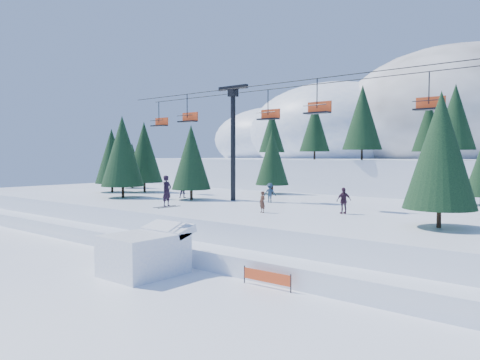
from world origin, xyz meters
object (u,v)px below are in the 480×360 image
Objects in this scene: jump_kicker at (146,252)px; banner_far at (346,285)px; banner_near at (267,277)px; chairlift at (329,119)px.

jump_kicker reaches higher than banner_far.
banner_far is at bearing 17.74° from jump_kicker.
jump_kicker reaches higher than banner_near.
banner_near is (6.75, 2.10, -0.70)m from jump_kicker.
banner_near is 3.90m from banner_far.
banner_near and banner_far have the same top height.
chairlift is (2.58, 15.62, 8.08)m from jump_kicker.
banner_near is at bearing 17.30° from jump_kicker.
banner_near is at bearing -72.88° from chairlift.
chairlift is 16.65m from banner_near.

